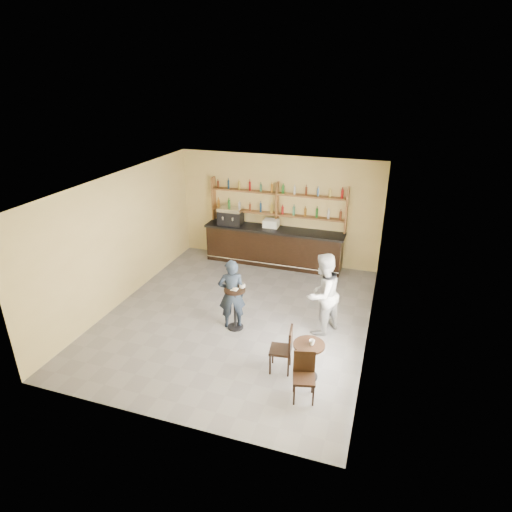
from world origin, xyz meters
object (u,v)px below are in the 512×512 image
(pedestal_table, at_px, (235,309))
(chair_west, at_px, (281,349))
(chair_south, at_px, (304,378))
(bar_counter, at_px, (274,246))
(patron_second, at_px, (322,294))
(man_main, at_px, (232,294))
(pastry_case, at_px, (271,224))
(cafe_table, at_px, (308,361))
(espresso_machine, at_px, (231,216))

(pedestal_table, xyz_separation_m, chair_west, (1.36, -1.12, -0.02))
(chair_south, bearing_deg, bar_counter, 97.42)
(bar_counter, distance_m, patron_second, 3.76)
(patron_second, bearing_deg, chair_west, 13.22)
(bar_counter, distance_m, chair_west, 4.99)
(chair_west, height_order, patron_second, patron_second)
(man_main, relative_size, chair_west, 1.73)
(pastry_case, xyz_separation_m, chair_south, (2.20, -5.40, -0.80))
(bar_counter, distance_m, cafe_table, 5.23)
(pedestal_table, bearing_deg, pastry_case, 93.82)
(pedestal_table, bearing_deg, chair_west, -39.46)
(pedestal_table, relative_size, patron_second, 0.52)
(pastry_case, xyz_separation_m, cafe_table, (2.15, -4.80, -0.88))
(cafe_table, xyz_separation_m, chair_south, (0.05, -0.60, 0.07))
(espresso_machine, distance_m, patron_second, 4.63)
(bar_counter, height_order, espresso_machine, espresso_machine)
(pedestal_table, relative_size, chair_south, 1.09)
(pastry_case, height_order, chair_south, pastry_case)
(pastry_case, height_order, pedestal_table, pastry_case)
(chair_south, xyz_separation_m, patron_second, (-0.11, 2.24, 0.48))
(chair_west, bearing_deg, pastry_case, -169.09)
(man_main, xyz_separation_m, chair_west, (1.45, -1.17, -0.35))
(bar_counter, height_order, chair_west, bar_counter)
(chair_west, distance_m, chair_south, 0.88)
(espresso_machine, distance_m, pedestal_table, 4.04)
(espresso_machine, relative_size, chair_south, 0.80)
(bar_counter, distance_m, pastry_case, 0.70)
(man_main, xyz_separation_m, chair_south, (2.05, -1.82, -0.37))
(man_main, relative_size, chair_south, 1.83)
(bar_counter, xyz_separation_m, espresso_machine, (-1.35, 0.00, 0.81))
(chair_south, bearing_deg, pastry_case, 98.22)
(pedestal_table, xyz_separation_m, cafe_table, (1.91, -1.17, -0.12))
(pastry_case, distance_m, patron_second, 3.80)
(man_main, height_order, patron_second, patron_second)
(espresso_machine, height_order, cafe_table, espresso_machine)
(espresso_machine, height_order, man_main, man_main)
(man_main, distance_m, cafe_table, 2.38)
(pastry_case, distance_m, man_main, 3.61)
(man_main, distance_m, chair_west, 1.89)
(man_main, bearing_deg, espresso_machine, -91.52)
(cafe_table, bearing_deg, pedestal_table, 148.54)
(patron_second, bearing_deg, espresso_machine, -103.01)
(bar_counter, height_order, man_main, man_main)
(espresso_machine, relative_size, man_main, 0.44)
(bar_counter, xyz_separation_m, man_main, (0.06, -3.58, 0.26))
(chair_west, bearing_deg, pedestal_table, -137.13)
(cafe_table, height_order, chair_south, chair_south)
(bar_counter, xyz_separation_m, chair_west, (1.51, -4.75, -0.09))
(espresso_machine, distance_m, chair_west, 5.62)
(chair_west, relative_size, patron_second, 0.51)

